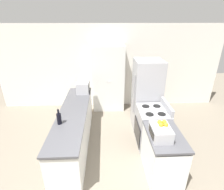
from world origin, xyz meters
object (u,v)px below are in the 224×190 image
at_px(toaster_oven, 161,132).
at_px(fruit_bowl, 163,125).
at_px(stove, 152,127).
at_px(wine_bottle, 59,118).
at_px(microwave, 83,87).
at_px(pantry_cabinet, 108,79).
at_px(refrigerator, 146,95).

xyz_separation_m(toaster_oven, fruit_bowl, (0.01, -0.00, 0.15)).
height_order(stove, fruit_bowl, fruit_bowl).
height_order(stove, wine_bottle, wine_bottle).
xyz_separation_m(microwave, wine_bottle, (-0.28, -1.57, -0.03)).
height_order(wine_bottle, toaster_oven, wine_bottle).
height_order(pantry_cabinet, wine_bottle, pantry_cabinet).
relative_size(wine_bottle, fruit_bowl, 1.49).
bearing_deg(stove, toaster_oven, -98.28).
relative_size(microwave, wine_bottle, 1.51).
relative_size(pantry_cabinet, stove, 1.94).
bearing_deg(toaster_oven, stove, 81.72).
height_order(pantry_cabinet, stove, pantry_cabinet).
distance_m(microwave, fruit_bowl, 2.57).
distance_m(refrigerator, toaster_oven, 1.72).
bearing_deg(fruit_bowl, microwave, 126.26).
distance_m(toaster_oven, fruit_bowl, 0.15).
relative_size(refrigerator, microwave, 3.86).
relative_size(pantry_cabinet, wine_bottle, 6.47).
height_order(wine_bottle, fruit_bowl, fruit_bowl).
distance_m(stove, wine_bottle, 2.05).
bearing_deg(pantry_cabinet, toaster_oven, -73.70).
xyz_separation_m(pantry_cabinet, stove, (0.94, -1.81, -0.56)).
distance_m(pantry_cabinet, fruit_bowl, 2.88).
bearing_deg(toaster_oven, pantry_cabinet, 106.30).
distance_m(stove, microwave, 2.07).
distance_m(pantry_cabinet, stove, 2.11).
bearing_deg(wine_bottle, toaster_oven, -15.43).
distance_m(stove, toaster_oven, 1.09).
relative_size(toaster_oven, fruit_bowl, 2.02).
relative_size(pantry_cabinet, refrigerator, 1.11).
bearing_deg(refrigerator, fruit_bowl, -94.62).
bearing_deg(pantry_cabinet, wine_bottle, -113.52).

